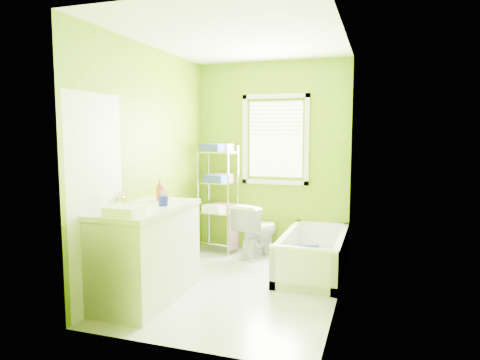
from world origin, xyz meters
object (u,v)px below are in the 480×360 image
(bathtub, at_px, (313,260))
(vanity, at_px, (146,250))
(toilet, at_px, (257,230))
(wire_shelf_unit, at_px, (219,187))

(bathtub, bearing_deg, vanity, -137.81)
(toilet, bearing_deg, vanity, 86.79)
(bathtub, height_order, vanity, vanity)
(toilet, bearing_deg, wire_shelf_unit, 11.25)
(bathtub, relative_size, vanity, 1.22)
(bathtub, height_order, toilet, toilet)
(vanity, bearing_deg, toilet, 70.16)
(wire_shelf_unit, bearing_deg, vanity, -92.31)
(bathtub, height_order, wire_shelf_unit, wire_shelf_unit)
(wire_shelf_unit, bearing_deg, bathtub, -20.12)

